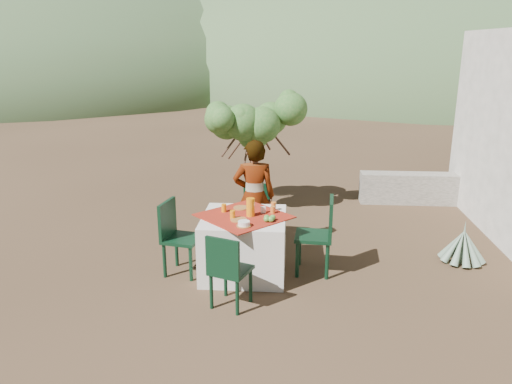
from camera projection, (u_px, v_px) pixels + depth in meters
ground at (204, 282)px, 6.08m from camera, size 160.00×160.00×0.00m
table at (244, 244)px, 6.23m from camera, size 1.30×1.30×0.76m
chair_far at (256, 210)px, 7.21m from camera, size 0.43×0.43×0.85m
chair_near at (228, 268)px, 5.34m from camera, size 0.51×0.51×0.85m
chair_left at (176, 234)px, 6.19m from camera, size 0.51×0.51×0.94m
chair_right at (320, 232)px, 6.18m from camera, size 0.49×0.49×0.98m
person at (254, 197)px, 6.79m from camera, size 0.61×0.44×1.57m
shrub_tree at (257, 129)px, 8.34m from camera, size 1.53×1.50×1.80m
agave at (463, 246)px, 6.59m from camera, size 0.59×0.60×0.64m
stone_wall at (433, 189)px, 9.00m from camera, size 2.60×0.35×0.55m
hill_near_left at (30, 84)px, 36.03m from camera, size 40.00×40.00×16.00m
hill_near_right at (432, 81)px, 39.65m from camera, size 48.00×48.00×20.00m
hill_far_center at (249, 70)px, 56.07m from camera, size 60.00×60.00×24.00m
plate_far at (241, 208)px, 6.38m from camera, size 0.20×0.20×0.01m
plate_near at (239, 220)px, 5.95m from camera, size 0.20×0.20×0.01m
glass_far at (224, 208)px, 6.24m from camera, size 0.06×0.06×0.10m
glass_near at (233, 215)px, 5.99m from camera, size 0.06×0.06×0.10m
juice_pitcher at (250, 207)px, 6.07m from camera, size 0.10×0.10×0.23m
bowl_plate at (244, 226)px, 5.75m from camera, size 0.17×0.17×0.01m
white_bowl at (244, 223)px, 5.74m from camera, size 0.14×0.14×0.05m
jar_left at (273, 210)px, 6.19m from camera, size 0.06×0.06×0.09m
jar_right at (274, 206)px, 6.32m from camera, size 0.06×0.06×0.10m
napkin_holder at (263, 210)px, 6.20m from camera, size 0.07×0.05×0.08m
fruit_cluster at (269, 218)px, 5.91m from camera, size 0.14×0.13×0.07m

